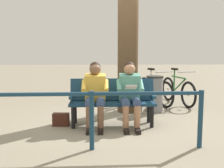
{
  "coord_description": "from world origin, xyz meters",
  "views": [
    {
      "loc": [
        0.11,
        4.9,
        1.43
      ],
      "look_at": [
        -0.02,
        -0.29,
        0.75
      ],
      "focal_mm": 42.6,
      "sensor_mm": 36.0,
      "label": 1
    }
  ],
  "objects_px": {
    "tree_trunk": "(128,31)",
    "bicycle_blue": "(178,90)",
    "person_companion": "(95,91)",
    "handbag": "(61,120)",
    "bicycle_green": "(132,91)",
    "bicycle_purple": "(154,90)",
    "litter_bin": "(155,94)",
    "person_reading": "(130,91)",
    "bench": "(112,98)"
  },
  "relations": [
    {
      "from": "handbag",
      "to": "bicycle_purple",
      "type": "bearing_deg",
      "value": -137.36
    },
    {
      "from": "person_companion",
      "to": "bicycle_blue",
      "type": "height_order",
      "value": "person_companion"
    },
    {
      "from": "bench",
      "to": "bicycle_blue",
      "type": "xyz_separation_m",
      "value": [
        -1.76,
        -1.85,
        -0.15
      ]
    },
    {
      "from": "person_companion",
      "to": "litter_bin",
      "type": "xyz_separation_m",
      "value": [
        -1.31,
        -1.16,
        -0.25
      ]
    },
    {
      "from": "tree_trunk",
      "to": "litter_bin",
      "type": "xyz_separation_m",
      "value": [
        -0.62,
        0.05,
        -1.41
      ]
    },
    {
      "from": "litter_bin",
      "to": "bicycle_green",
      "type": "relative_size",
      "value": 0.53
    },
    {
      "from": "handbag",
      "to": "bicycle_purple",
      "type": "relative_size",
      "value": 0.19
    },
    {
      "from": "tree_trunk",
      "to": "person_reading",
      "type": "bearing_deg",
      "value": 87.24
    },
    {
      "from": "bench",
      "to": "bicycle_purple",
      "type": "xyz_separation_m",
      "value": [
        -1.15,
        -1.86,
        -0.15
      ]
    },
    {
      "from": "bench",
      "to": "bicycle_blue",
      "type": "distance_m",
      "value": 2.56
    },
    {
      "from": "person_reading",
      "to": "litter_bin",
      "type": "relative_size",
      "value": 1.45
    },
    {
      "from": "bicycle_green",
      "to": "bench",
      "type": "bearing_deg",
      "value": 6.49
    },
    {
      "from": "bench",
      "to": "person_reading",
      "type": "bearing_deg",
      "value": 152.77
    },
    {
      "from": "handbag",
      "to": "bicycle_green",
      "type": "height_order",
      "value": "bicycle_green"
    },
    {
      "from": "bicycle_purple",
      "to": "litter_bin",
      "type": "bearing_deg",
      "value": -32.54
    },
    {
      "from": "tree_trunk",
      "to": "bicycle_blue",
      "type": "bearing_deg",
      "value": -149.53
    },
    {
      "from": "person_companion",
      "to": "handbag",
      "type": "distance_m",
      "value": 0.85
    },
    {
      "from": "handbag",
      "to": "bicycle_blue",
      "type": "height_order",
      "value": "bicycle_blue"
    },
    {
      "from": "bench",
      "to": "bicycle_purple",
      "type": "relative_size",
      "value": 1.02
    },
    {
      "from": "litter_bin",
      "to": "bicycle_blue",
      "type": "distance_m",
      "value": 1.15
    },
    {
      "from": "bench",
      "to": "tree_trunk",
      "type": "bearing_deg",
      "value": -110.6
    },
    {
      "from": "person_reading",
      "to": "bicycle_green",
      "type": "xyz_separation_m",
      "value": [
        -0.24,
        -2.0,
        -0.31
      ]
    },
    {
      "from": "person_companion",
      "to": "bicycle_purple",
      "type": "relative_size",
      "value": 0.76
    },
    {
      "from": "tree_trunk",
      "to": "bicycle_purple",
      "type": "distance_m",
      "value": 1.85
    },
    {
      "from": "handbag",
      "to": "tree_trunk",
      "type": "relative_size",
      "value": 0.08
    },
    {
      "from": "bicycle_purple",
      "to": "handbag",
      "type": "bearing_deg",
      "value": -69.53
    },
    {
      "from": "bicycle_blue",
      "to": "bicycle_green",
      "type": "distance_m",
      "value": 1.2
    },
    {
      "from": "handbag",
      "to": "bicycle_blue",
      "type": "bearing_deg",
      "value": -144.52
    },
    {
      "from": "tree_trunk",
      "to": "bicycle_purple",
      "type": "height_order",
      "value": "tree_trunk"
    },
    {
      "from": "handbag",
      "to": "bicycle_green",
      "type": "relative_size",
      "value": 0.19
    },
    {
      "from": "tree_trunk",
      "to": "litter_bin",
      "type": "relative_size",
      "value": 4.42
    },
    {
      "from": "person_reading",
      "to": "bicycle_green",
      "type": "distance_m",
      "value": 2.04
    },
    {
      "from": "litter_bin",
      "to": "bicycle_purple",
      "type": "distance_m",
      "value": 0.89
    },
    {
      "from": "person_companion",
      "to": "bench",
      "type": "bearing_deg",
      "value": -152.88
    },
    {
      "from": "person_companion",
      "to": "bicycle_green",
      "type": "distance_m",
      "value": 2.21
    },
    {
      "from": "tree_trunk",
      "to": "bicycle_blue",
      "type": "xyz_separation_m",
      "value": [
        -1.38,
        -0.81,
        -1.47
      ]
    },
    {
      "from": "person_companion",
      "to": "litter_bin",
      "type": "height_order",
      "value": "person_companion"
    },
    {
      "from": "bench",
      "to": "person_reading",
      "type": "height_order",
      "value": "person_reading"
    },
    {
      "from": "person_companion",
      "to": "litter_bin",
      "type": "distance_m",
      "value": 1.77
    },
    {
      "from": "bench",
      "to": "litter_bin",
      "type": "distance_m",
      "value": 1.41
    },
    {
      "from": "person_reading",
      "to": "bicycle_green",
      "type": "height_order",
      "value": "person_reading"
    },
    {
      "from": "person_companion",
      "to": "bicycle_blue",
      "type": "xyz_separation_m",
      "value": [
        -2.08,
        -2.02,
        -0.3
      ]
    },
    {
      "from": "bench",
      "to": "bicycle_blue",
      "type": "height_order",
      "value": "bicycle_blue"
    },
    {
      "from": "person_companion",
      "to": "person_reading",
      "type": "bearing_deg",
      "value": 179.95
    },
    {
      "from": "person_companion",
      "to": "bicycle_green",
      "type": "relative_size",
      "value": 0.77
    },
    {
      "from": "tree_trunk",
      "to": "bicycle_blue",
      "type": "distance_m",
      "value": 2.17
    },
    {
      "from": "bench",
      "to": "tree_trunk",
      "type": "height_order",
      "value": "tree_trunk"
    },
    {
      "from": "bench",
      "to": "bicycle_green",
      "type": "xyz_separation_m",
      "value": [
        -0.56,
        -1.84,
        -0.15
      ]
    },
    {
      "from": "bench",
      "to": "litter_bin",
      "type": "relative_size",
      "value": 1.94
    },
    {
      "from": "bicycle_purple",
      "to": "bicycle_green",
      "type": "xyz_separation_m",
      "value": [
        0.59,
        0.03,
        0.0
      ]
    }
  ]
}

